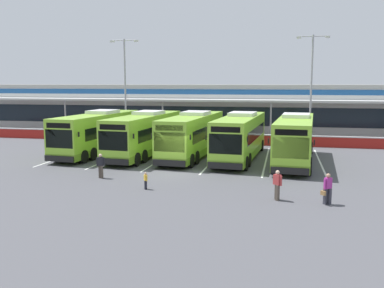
{
  "coord_description": "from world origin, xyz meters",
  "views": [
    {
      "loc": [
        7.58,
        -28.14,
        6.18
      ],
      "look_at": [
        0.83,
        3.0,
        1.6
      ],
      "focal_mm": 39.67,
      "sensor_mm": 36.0,
      "label": 1
    }
  ],
  "objects_px": {
    "coach_bus_rightmost": "(295,140)",
    "pedestrian_with_handbag": "(327,188)",
    "pedestrian_in_dark_coat": "(277,184)",
    "coach_bus_right_centre": "(240,137)",
    "coach_bus_left_centre": "(145,135)",
    "pedestrian_child": "(146,180)",
    "coach_bus_centre": "(193,136)",
    "lamp_post_centre": "(311,82)",
    "coach_bus_leftmost": "(98,133)",
    "lamp_post_west": "(125,82)",
    "pedestrian_near_bin": "(101,165)"
  },
  "relations": [
    {
      "from": "pedestrian_child",
      "to": "pedestrian_near_bin",
      "type": "bearing_deg",
      "value": 150.02
    },
    {
      "from": "coach_bus_leftmost",
      "to": "lamp_post_west",
      "type": "height_order",
      "value": "lamp_post_west"
    },
    {
      "from": "coach_bus_leftmost",
      "to": "pedestrian_child",
      "type": "relative_size",
      "value": 12.24
    },
    {
      "from": "coach_bus_left_centre",
      "to": "pedestrian_with_handbag",
      "type": "height_order",
      "value": "coach_bus_left_centre"
    },
    {
      "from": "pedestrian_in_dark_coat",
      "to": "pedestrian_child",
      "type": "distance_m",
      "value": 7.63
    },
    {
      "from": "coach_bus_right_centre",
      "to": "pedestrian_child",
      "type": "bearing_deg",
      "value": -111.09
    },
    {
      "from": "coach_bus_rightmost",
      "to": "pedestrian_near_bin",
      "type": "relative_size",
      "value": 7.59
    },
    {
      "from": "coach_bus_rightmost",
      "to": "pedestrian_in_dark_coat",
      "type": "distance_m",
      "value": 11.38
    },
    {
      "from": "lamp_post_west",
      "to": "coach_bus_rightmost",
      "type": "bearing_deg",
      "value": -31.74
    },
    {
      "from": "coach_bus_left_centre",
      "to": "pedestrian_child",
      "type": "distance_m",
      "value": 11.9
    },
    {
      "from": "pedestrian_near_bin",
      "to": "lamp_post_west",
      "type": "bearing_deg",
      "value": 106.37
    },
    {
      "from": "coach_bus_rightmost",
      "to": "lamp_post_west",
      "type": "height_order",
      "value": "lamp_post_west"
    },
    {
      "from": "coach_bus_leftmost",
      "to": "coach_bus_right_centre",
      "type": "height_order",
      "value": "same"
    },
    {
      "from": "coach_bus_right_centre",
      "to": "coach_bus_centre",
      "type": "bearing_deg",
      "value": 177.35
    },
    {
      "from": "coach_bus_right_centre",
      "to": "pedestrian_with_handbag",
      "type": "bearing_deg",
      "value": -65.14
    },
    {
      "from": "pedestrian_in_dark_coat",
      "to": "coach_bus_leftmost",
      "type": "bearing_deg",
      "value": 142.3
    },
    {
      "from": "pedestrian_in_dark_coat",
      "to": "lamp_post_centre",
      "type": "distance_m",
      "value": 23.61
    },
    {
      "from": "coach_bus_rightmost",
      "to": "pedestrian_child",
      "type": "height_order",
      "value": "coach_bus_rightmost"
    },
    {
      "from": "pedestrian_child",
      "to": "coach_bus_leftmost",
      "type": "bearing_deg",
      "value": 125.54
    },
    {
      "from": "coach_bus_rightmost",
      "to": "pedestrian_near_bin",
      "type": "distance_m",
      "value": 15.08
    },
    {
      "from": "coach_bus_leftmost",
      "to": "pedestrian_child",
      "type": "xyz_separation_m",
      "value": [
        8.17,
        -11.43,
        -1.24
      ]
    },
    {
      "from": "coach_bus_centre",
      "to": "pedestrian_child",
      "type": "height_order",
      "value": "coach_bus_centre"
    },
    {
      "from": "pedestrian_in_dark_coat",
      "to": "coach_bus_right_centre",
      "type": "bearing_deg",
      "value": 104.88
    },
    {
      "from": "coach_bus_left_centre",
      "to": "coach_bus_centre",
      "type": "height_order",
      "value": "same"
    },
    {
      "from": "pedestrian_near_bin",
      "to": "lamp_post_centre",
      "type": "height_order",
      "value": "lamp_post_centre"
    },
    {
      "from": "coach_bus_right_centre",
      "to": "pedestrian_in_dark_coat",
      "type": "relative_size",
      "value": 7.59
    },
    {
      "from": "coach_bus_leftmost",
      "to": "coach_bus_right_centre",
      "type": "distance_m",
      "value": 12.54
    },
    {
      "from": "coach_bus_right_centre",
      "to": "pedestrian_with_handbag",
      "type": "relative_size",
      "value": 7.59
    },
    {
      "from": "lamp_post_centre",
      "to": "coach_bus_leftmost",
      "type": "bearing_deg",
      "value": -150.33
    },
    {
      "from": "coach_bus_leftmost",
      "to": "coach_bus_rightmost",
      "type": "xyz_separation_m",
      "value": [
        16.89,
        -0.89,
        0.0
      ]
    },
    {
      "from": "coach_bus_left_centre",
      "to": "pedestrian_with_handbag",
      "type": "relative_size",
      "value": 7.59
    },
    {
      "from": "pedestrian_child",
      "to": "coach_bus_right_centre",
      "type": "bearing_deg",
      "value": 68.91
    },
    {
      "from": "pedestrian_with_handbag",
      "to": "pedestrian_in_dark_coat",
      "type": "distance_m",
      "value": 2.54
    },
    {
      "from": "pedestrian_with_handbag",
      "to": "pedestrian_in_dark_coat",
      "type": "xyz_separation_m",
      "value": [
        -2.52,
        0.28,
        0.02
      ]
    },
    {
      "from": "coach_bus_rightmost",
      "to": "pedestrian_with_handbag",
      "type": "xyz_separation_m",
      "value": [
        1.39,
        -11.57,
        -0.93
      ]
    },
    {
      "from": "coach_bus_right_centre",
      "to": "pedestrian_child",
      "type": "distance_m",
      "value": 12.23
    },
    {
      "from": "coach_bus_rightmost",
      "to": "pedestrian_in_dark_coat",
      "type": "relative_size",
      "value": 7.59
    },
    {
      "from": "lamp_post_west",
      "to": "lamp_post_centre",
      "type": "relative_size",
      "value": 1.0
    },
    {
      "from": "coach_bus_right_centre",
      "to": "pedestrian_child",
      "type": "height_order",
      "value": "coach_bus_right_centre"
    },
    {
      "from": "coach_bus_right_centre",
      "to": "coach_bus_leftmost",
      "type": "bearing_deg",
      "value": 179.62
    },
    {
      "from": "coach_bus_left_centre",
      "to": "coach_bus_rightmost",
      "type": "relative_size",
      "value": 1.0
    },
    {
      "from": "coach_bus_left_centre",
      "to": "pedestrian_in_dark_coat",
      "type": "bearing_deg",
      "value": -46.48
    },
    {
      "from": "coach_bus_rightmost",
      "to": "lamp_post_west",
      "type": "distance_m",
      "value": 21.99
    },
    {
      "from": "coach_bus_left_centre",
      "to": "pedestrian_near_bin",
      "type": "xyz_separation_m",
      "value": [
        -0.04,
        -9.02,
        -0.91
      ]
    },
    {
      "from": "coach_bus_leftmost",
      "to": "coach_bus_centre",
      "type": "distance_m",
      "value": 8.51
    },
    {
      "from": "coach_bus_left_centre",
      "to": "coach_bus_right_centre",
      "type": "height_order",
      "value": "same"
    },
    {
      "from": "lamp_post_west",
      "to": "lamp_post_centre",
      "type": "distance_m",
      "value": 20.05
    },
    {
      "from": "coach_bus_leftmost",
      "to": "coach_bus_rightmost",
      "type": "relative_size",
      "value": 1.0
    },
    {
      "from": "coach_bus_rightmost",
      "to": "pedestrian_in_dark_coat",
      "type": "height_order",
      "value": "coach_bus_rightmost"
    },
    {
      "from": "coach_bus_rightmost",
      "to": "pedestrian_near_bin",
      "type": "height_order",
      "value": "coach_bus_rightmost"
    }
  ]
}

